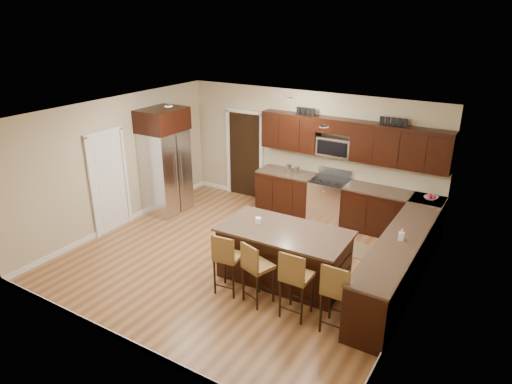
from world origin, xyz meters
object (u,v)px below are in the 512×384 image
Objects in this scene: refrigerator at (165,160)px; stool_extra at (337,290)px; range at (329,200)px; stool_left at (227,257)px; island at (284,256)px; stool_mid at (255,266)px; stool_right at (295,277)px.

refrigerator reaches higher than stool_extra.
range is 3.47m from stool_left.
island is 2.07× the size of stool_left.
stool_extra is at bearing -22.34° from refrigerator.
stool_extra is at bearing -6.70° from stool_left.
stool_mid is at bearing -85.82° from range.
stool_right is at bearing -54.70° from island.
refrigerator is at bearing 154.08° from stool_right.
stool_extra is (1.85, -0.00, 0.03)m from stool_left.
island is 1.04m from stool_left.
refrigerator reaches higher than stool_left.
stool_mid is (0.53, 0.00, -0.01)m from stool_left.
refrigerator reaches higher than range.
stool_right is 0.65m from stool_extra.
stool_left is at bearing 179.35° from stool_extra.
range is at bearing 104.46° from stool_right.
stool_left is 1.85m from stool_extra.
stool_left is 0.95× the size of stool_right.
stool_mid is at bearing -94.38° from island.
stool_left is at bearing -161.61° from stool_mid.
stool_left is at bearing -94.60° from range.
refrigerator is at bearing 157.11° from stool_extra.
stool_mid is 0.94× the size of stool_extra.
stool_left is 1.01× the size of stool_mid.
stool_left reaches higher than stool_mid.
island is 1.56m from stool_extra.
stool_right is 4.71m from refrigerator.
stool_extra is at bearing -65.48° from range.
range reaches higher than island.
stool_right is at bearing 17.46° from stool_mid.
stool_mid reaches higher than island.
stool_mid is 0.68m from stool_right.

